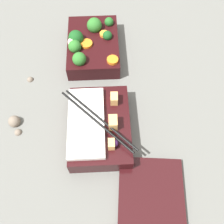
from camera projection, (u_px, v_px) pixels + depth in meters
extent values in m
plane|color=slate|center=(96.00, 91.00, 0.70)|extent=(3.00, 3.00, 0.00)
cube|color=black|center=(93.00, 47.00, 0.75)|extent=(0.20, 0.14, 0.05)
sphere|color=#236023|center=(109.00, 22.00, 0.76)|extent=(0.03, 0.03, 0.03)
sphere|color=#19511E|center=(76.00, 38.00, 0.72)|extent=(0.04, 0.04, 0.04)
sphere|color=#2D7028|center=(75.00, 46.00, 0.71)|extent=(0.04, 0.04, 0.04)
sphere|color=#2D7028|center=(79.00, 59.00, 0.68)|extent=(0.04, 0.04, 0.04)
sphere|color=#19511E|center=(107.00, 35.00, 0.73)|extent=(0.03, 0.03, 0.03)
sphere|color=#2D7028|center=(94.00, 25.00, 0.74)|extent=(0.04, 0.04, 0.04)
cylinder|color=orange|center=(104.00, 34.00, 0.74)|extent=(0.04, 0.04, 0.01)
cylinder|color=orange|center=(113.00, 60.00, 0.69)|extent=(0.04, 0.04, 0.01)
cylinder|color=orange|center=(86.00, 44.00, 0.72)|extent=(0.05, 0.05, 0.01)
sphere|color=beige|center=(73.00, 42.00, 0.72)|extent=(0.03, 0.03, 0.03)
cube|color=black|center=(100.00, 127.00, 0.62)|extent=(0.20, 0.14, 0.05)
cube|color=white|center=(86.00, 122.00, 0.60)|extent=(0.18, 0.08, 0.01)
cube|color=#EAB266|center=(114.00, 99.00, 0.62)|extent=(0.03, 0.02, 0.02)
cube|color=#EAB266|center=(113.00, 123.00, 0.59)|extent=(0.03, 0.02, 0.03)
cube|color=#EAB266|center=(111.00, 144.00, 0.57)|extent=(0.02, 0.01, 0.02)
sphere|color=#381942|center=(114.00, 143.00, 0.57)|extent=(0.02, 0.02, 0.02)
cylinder|color=black|center=(98.00, 121.00, 0.59)|extent=(0.16, 0.16, 0.01)
cylinder|color=black|center=(100.00, 119.00, 0.59)|extent=(0.16, 0.16, 0.01)
cube|color=black|center=(151.00, 204.00, 0.55)|extent=(0.21, 0.16, 0.01)
sphere|color=#7A6B5B|center=(14.00, 121.00, 0.65)|extent=(0.03, 0.03, 0.03)
sphere|color=#7A6B5B|center=(30.00, 79.00, 0.72)|extent=(0.02, 0.02, 0.02)
sphere|color=#7A6B5B|center=(18.00, 132.00, 0.64)|extent=(0.02, 0.02, 0.02)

